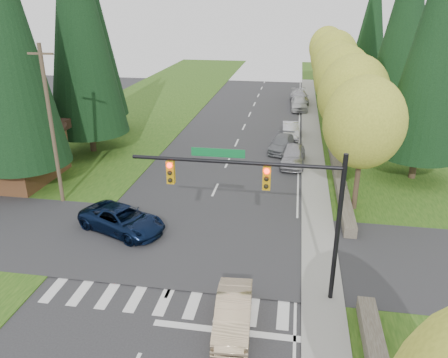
% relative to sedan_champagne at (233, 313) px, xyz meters
% --- Properties ---
extents(ground, '(120.00, 120.00, 0.00)m').
position_rel_sedan_champagne_xyz_m(ground, '(-3.22, -2.14, -0.66)').
color(ground, '#28282B').
rests_on(ground, ground).
extents(grass_east, '(14.00, 110.00, 0.06)m').
position_rel_sedan_champagne_xyz_m(grass_east, '(9.78, 17.86, -0.63)').
color(grass_east, '#1F4412').
rests_on(grass_east, ground).
extents(grass_west, '(14.00, 110.00, 0.06)m').
position_rel_sedan_champagne_xyz_m(grass_west, '(-16.22, 17.86, -0.63)').
color(grass_west, '#1F4412').
rests_on(grass_west, ground).
extents(cross_street, '(120.00, 8.00, 0.10)m').
position_rel_sedan_champagne_xyz_m(cross_street, '(-3.22, 5.86, -0.66)').
color(cross_street, '#28282B').
rests_on(cross_street, ground).
extents(sidewalk_east, '(1.80, 80.00, 0.13)m').
position_rel_sedan_champagne_xyz_m(sidewalk_east, '(3.68, 19.86, -0.60)').
color(sidewalk_east, gray).
rests_on(sidewalk_east, ground).
extents(curb_east, '(0.20, 80.00, 0.13)m').
position_rel_sedan_champagne_xyz_m(curb_east, '(2.83, 19.86, -0.60)').
color(curb_east, gray).
rests_on(curb_east, ground).
extents(stone_wall_north, '(0.70, 40.00, 0.70)m').
position_rel_sedan_champagne_xyz_m(stone_wall_north, '(5.38, 27.86, -0.31)').
color(stone_wall_north, '#4C4438').
rests_on(stone_wall_north, ground).
extents(traffic_signal, '(8.70, 0.37, 6.80)m').
position_rel_sedan_champagne_xyz_m(traffic_signal, '(1.15, 2.36, 4.32)').
color(traffic_signal, black).
rests_on(traffic_signal, ground).
extents(brown_building, '(8.40, 8.40, 5.40)m').
position_rel_sedan_champagne_xyz_m(brown_building, '(-18.22, 12.86, 2.48)').
color(brown_building, '#4C2D19').
rests_on(brown_building, ground).
extents(utility_pole, '(1.60, 0.24, 10.00)m').
position_rel_sedan_champagne_xyz_m(utility_pole, '(-12.72, 9.86, 4.48)').
color(utility_pole, '#473828').
rests_on(utility_pole, ground).
extents(decid_tree_0, '(4.80, 4.80, 8.37)m').
position_rel_sedan_champagne_xyz_m(decid_tree_0, '(5.98, 11.86, 4.93)').
color(decid_tree_0, '#38281C').
rests_on(decid_tree_0, ground).
extents(decid_tree_1, '(5.20, 5.20, 8.80)m').
position_rel_sedan_champagne_xyz_m(decid_tree_1, '(6.08, 18.86, 5.13)').
color(decid_tree_1, '#38281C').
rests_on(decid_tree_1, ground).
extents(decid_tree_2, '(5.00, 5.00, 8.82)m').
position_rel_sedan_champagne_xyz_m(decid_tree_2, '(5.88, 25.86, 5.26)').
color(decid_tree_2, '#38281C').
rests_on(decid_tree_2, ground).
extents(decid_tree_3, '(5.00, 5.00, 8.55)m').
position_rel_sedan_champagne_xyz_m(decid_tree_3, '(5.98, 32.86, 5.00)').
color(decid_tree_3, '#38281C').
rests_on(decid_tree_3, ground).
extents(decid_tree_4, '(5.40, 5.40, 9.18)m').
position_rel_sedan_champagne_xyz_m(decid_tree_4, '(6.08, 39.86, 5.40)').
color(decid_tree_4, '#38281C').
rests_on(decid_tree_4, ground).
extents(decid_tree_5, '(4.80, 4.80, 8.30)m').
position_rel_sedan_champagne_xyz_m(decid_tree_5, '(5.88, 46.86, 4.87)').
color(decid_tree_5, '#38281C').
rests_on(decid_tree_5, ground).
extents(decid_tree_6, '(5.20, 5.20, 8.86)m').
position_rel_sedan_champagne_xyz_m(decid_tree_6, '(5.98, 53.86, 5.20)').
color(decid_tree_6, '#38281C').
rests_on(decid_tree_6, ground).
extents(conifer_w_a, '(6.12, 6.12, 19.80)m').
position_rel_sedan_champagne_xyz_m(conifer_w_a, '(-16.22, 11.86, 10.13)').
color(conifer_w_a, '#38281C').
rests_on(conifer_w_a, ground).
extents(conifer_w_b, '(5.44, 5.44, 17.80)m').
position_rel_sedan_champagne_xyz_m(conifer_w_b, '(-19.22, 15.86, 9.13)').
color(conifer_w_b, '#38281C').
rests_on(conifer_w_b, ground).
extents(conifer_w_c, '(6.46, 6.46, 20.80)m').
position_rel_sedan_champagne_xyz_m(conifer_w_c, '(-15.22, 19.86, 10.63)').
color(conifer_w_c, '#38281C').
rests_on(conifer_w_c, ground).
extents(conifer_w_e, '(5.78, 5.78, 18.80)m').
position_rel_sedan_champagne_xyz_m(conifer_w_e, '(-17.22, 25.86, 9.63)').
color(conifer_w_e, '#38281C').
rests_on(conifer_w_e, ground).
extents(conifer_e_a, '(5.44, 5.44, 17.80)m').
position_rel_sedan_champagne_xyz_m(conifer_e_a, '(10.78, 17.86, 9.13)').
color(conifer_e_a, '#38281C').
rests_on(conifer_e_a, ground).
extents(conifer_e_b, '(6.12, 6.12, 19.80)m').
position_rel_sedan_champagne_xyz_m(conifer_e_b, '(11.78, 31.86, 10.13)').
color(conifer_e_b, '#38281C').
rests_on(conifer_e_b, ground).
extents(conifer_e_c, '(5.10, 5.10, 16.80)m').
position_rel_sedan_champagne_xyz_m(conifer_e_c, '(10.78, 45.86, 8.63)').
color(conifer_e_c, '#38281C').
rests_on(conifer_e_c, ground).
extents(sedan_champagne, '(1.68, 4.11, 1.33)m').
position_rel_sedan_champagne_xyz_m(sedan_champagne, '(0.00, 0.00, 0.00)').
color(sedan_champagne, '#CFB28A').
rests_on(sedan_champagne, ground).
extents(suv_navy, '(5.73, 4.21, 1.45)m').
position_rel_sedan_champagne_xyz_m(suv_navy, '(-7.35, 6.77, 0.06)').
color(suv_navy, black).
rests_on(suv_navy, ground).
extents(parked_car_a, '(2.05, 4.67, 1.57)m').
position_rel_sedan_champagne_xyz_m(parked_car_a, '(2.01, 19.31, 0.12)').
color(parked_car_a, '#A5A4A9').
rests_on(parked_car_a, ground).
extents(parked_car_b, '(2.40, 4.63, 1.28)m').
position_rel_sedan_champagne_xyz_m(parked_car_b, '(0.98, 22.71, -0.02)').
color(parked_car_b, slate).
rests_on(parked_car_b, ground).
extents(parked_car_c, '(1.73, 4.38, 1.42)m').
position_rel_sedan_champagne_xyz_m(parked_car_c, '(1.63, 26.86, 0.05)').
color(parked_car_c, silver).
rests_on(parked_car_c, ground).
extents(parked_car_d, '(2.09, 4.80, 1.61)m').
position_rel_sedan_champagne_xyz_m(parked_car_d, '(2.38, 38.45, 0.14)').
color(parked_car_d, silver).
rests_on(parked_car_d, ground).
extents(parked_car_e, '(2.57, 5.53, 1.56)m').
position_rel_sedan_champagne_xyz_m(parked_car_e, '(2.38, 42.38, 0.12)').
color(parked_car_e, '#AEADB2').
rests_on(parked_car_e, ground).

